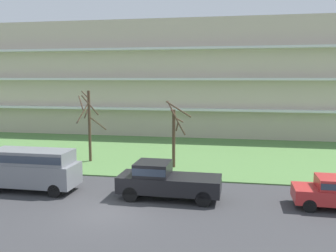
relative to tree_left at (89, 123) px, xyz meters
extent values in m
plane|color=#38383A|center=(4.90, -9.73, -3.04)|extent=(160.00, 160.00, 0.00)
cube|color=#547F42|center=(4.90, 4.27, -3.00)|extent=(80.00, 16.00, 0.08)
cube|color=beige|center=(4.90, 18.89, 3.22)|extent=(47.74, 13.23, 12.51)
cube|color=silver|center=(4.90, 11.82, 0.09)|extent=(45.83, 0.90, 0.24)
cube|color=silver|center=(4.90, 11.82, 3.22)|extent=(45.83, 0.90, 0.24)
cube|color=silver|center=(4.90, 11.82, 6.35)|extent=(45.83, 0.90, 0.24)
cylinder|color=#4C3828|center=(0.00, 0.06, -0.32)|extent=(0.21, 0.21, 5.44)
cylinder|color=#4C3828|center=(0.80, -0.28, 0.00)|extent=(0.78, 1.69, 1.22)
cylinder|color=#4C3828|center=(0.30, -0.46, 1.35)|extent=(1.14, 0.72, 1.53)
cylinder|color=#4C3828|center=(-0.18, -0.24, 2.14)|extent=(0.69, 0.47, 0.51)
cylinder|color=#4C3828|center=(-0.47, -0.30, 1.52)|extent=(0.82, 1.06, 1.02)
cylinder|color=#4C3828|center=(-0.62, 0.27, 0.68)|extent=(0.55, 1.34, 1.49)
cylinder|color=#4C3828|center=(-0.25, 0.08, 0.67)|extent=(0.15, 0.59, 0.70)
cylinder|color=#4C3828|center=(6.56, -0.68, -0.94)|extent=(0.23, 0.23, 4.18)
cylinder|color=#4C3828|center=(7.03, -1.45, 1.23)|extent=(1.66, 1.05, 1.20)
cylinder|color=#4C3828|center=(6.90, -1.00, 0.51)|extent=(0.75, 0.77, 0.56)
cylinder|color=#4C3828|center=(6.79, -0.57, -0.07)|extent=(0.33, 0.57, 0.70)
cylinder|color=#4C3828|center=(6.45, -0.98, 1.23)|extent=(0.72, 0.35, 1.10)
cylinder|color=#4C3828|center=(6.94, -1.10, 0.30)|extent=(0.99, 0.89, 1.88)
cube|color=slate|center=(-0.50, -7.23, -2.05)|extent=(5.22, 2.05, 1.25)
cube|color=slate|center=(-0.50, -7.23, -1.05)|extent=(4.62, 1.89, 0.75)
cube|color=#2D3847|center=(-0.50, -7.23, -1.05)|extent=(4.53, 1.93, 0.41)
cylinder|color=black|center=(-2.31, -6.32, -2.68)|extent=(0.72, 0.23, 0.72)
cylinder|color=black|center=(1.31, -8.13, -2.68)|extent=(0.72, 0.23, 0.72)
cylinder|color=black|center=(1.33, -6.35, -2.68)|extent=(0.72, 0.23, 0.72)
cylinder|color=black|center=(14.34, -7.99, -2.72)|extent=(0.64, 0.23, 0.64)
cylinder|color=black|center=(14.36, -6.41, -2.72)|extent=(0.64, 0.23, 0.64)
cube|color=black|center=(7.42, -7.23, -2.21)|extent=(5.43, 2.10, 0.85)
cube|color=black|center=(6.52, -7.21, -1.44)|extent=(1.83, 1.87, 0.70)
cube|color=#2D3847|center=(6.52, -7.21, -1.44)|extent=(1.80, 1.91, 0.38)
cylinder|color=black|center=(5.51, -8.08, -2.64)|extent=(0.80, 0.23, 0.80)
cylinder|color=black|center=(5.54, -6.30, -2.64)|extent=(0.80, 0.23, 0.80)
cylinder|color=black|center=(9.29, -8.15, -2.64)|extent=(0.80, 0.23, 0.80)
cylinder|color=black|center=(9.32, -6.37, -2.64)|extent=(0.80, 0.23, 0.80)
camera|label=1|loc=(10.65, -25.62, 3.34)|focal=38.89mm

